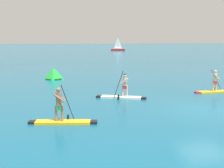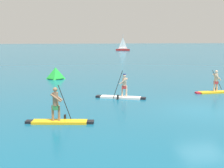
{
  "view_description": "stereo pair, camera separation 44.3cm",
  "coord_description": "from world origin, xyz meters",
  "px_view_note": "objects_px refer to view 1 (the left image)",
  "views": [
    {
      "loc": [
        -8.39,
        -14.31,
        3.92
      ],
      "look_at": [
        -3.92,
        5.98,
        0.7
      ],
      "focal_mm": 47.2,
      "sensor_mm": 36.0,
      "label": 1
    },
    {
      "loc": [
        -7.95,
        -14.4,
        3.92
      ],
      "look_at": [
        -3.92,
        5.98,
        0.7
      ],
      "focal_mm": 47.2,
      "sensor_mm": 36.0,
      "label": 2
    }
  ],
  "objects_px": {
    "paddleboarder_near_left": "(62,116)",
    "paddleboarder_mid_center": "(122,94)",
    "race_marker_buoy": "(54,74)",
    "sailboat_right_horizon": "(118,49)",
    "paddleboarder_far_right": "(215,88)"
  },
  "relations": [
    {
      "from": "paddleboarder_near_left",
      "to": "paddleboarder_mid_center",
      "type": "distance_m",
      "value": 6.57
    },
    {
      "from": "race_marker_buoy",
      "to": "sailboat_right_horizon",
      "type": "height_order",
      "value": "sailboat_right_horizon"
    },
    {
      "from": "race_marker_buoy",
      "to": "paddleboarder_far_right",
      "type": "bearing_deg",
      "value": -41.01
    },
    {
      "from": "paddleboarder_near_left",
      "to": "paddleboarder_far_right",
      "type": "distance_m",
      "value": 12.73
    },
    {
      "from": "paddleboarder_near_left",
      "to": "race_marker_buoy",
      "type": "bearing_deg",
      "value": 101.98
    },
    {
      "from": "paddleboarder_near_left",
      "to": "paddleboarder_mid_center",
      "type": "bearing_deg",
      "value": 62.55
    },
    {
      "from": "paddleboarder_near_left",
      "to": "paddleboarder_mid_center",
      "type": "xyz_separation_m",
      "value": [
        4.16,
        5.08,
        -0.04
      ]
    },
    {
      "from": "paddleboarder_near_left",
      "to": "sailboat_right_horizon",
      "type": "xyz_separation_m",
      "value": [
        22.1,
        80.67,
        0.36
      ]
    },
    {
      "from": "sailboat_right_horizon",
      "to": "race_marker_buoy",
      "type": "bearing_deg",
      "value": -91.76
    },
    {
      "from": "paddleboarder_near_left",
      "to": "paddleboarder_far_right",
      "type": "height_order",
      "value": "paddleboarder_near_left"
    },
    {
      "from": "paddleboarder_mid_center",
      "to": "sailboat_right_horizon",
      "type": "relative_size",
      "value": 0.6
    },
    {
      "from": "paddleboarder_near_left",
      "to": "sailboat_right_horizon",
      "type": "relative_size",
      "value": 0.6
    },
    {
      "from": "paddleboarder_far_right",
      "to": "paddleboarder_mid_center",
      "type": "bearing_deg",
      "value": -175.69
    },
    {
      "from": "paddleboarder_near_left",
      "to": "race_marker_buoy",
      "type": "distance_m",
      "value": 15.61
    },
    {
      "from": "paddleboarder_near_left",
      "to": "paddleboarder_mid_center",
      "type": "relative_size",
      "value": 0.99
    }
  ]
}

